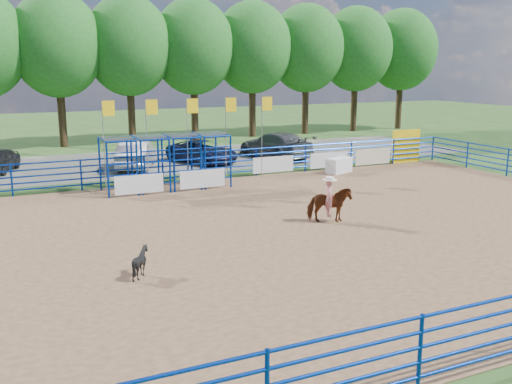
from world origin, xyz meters
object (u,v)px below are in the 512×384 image
at_px(car_c, 202,152).
at_px(car_d, 275,145).
at_px(calf, 140,262).
at_px(car_b, 136,154).
at_px(horse_and_rider, 329,200).
at_px(announcer_table, 339,165).

xyz_separation_m(car_c, car_d, (4.82, -0.22, 0.15)).
height_order(calf, car_c, car_c).
bearing_deg(car_c, car_d, -26.44).
relative_size(calf, car_b, 0.18).
height_order(horse_and_rider, car_d, horse_and_rider).
xyz_separation_m(car_b, car_c, (4.06, 0.22, -0.12)).
bearing_deg(announcer_table, horse_and_rider, -124.81).
height_order(announcer_table, calf, calf).
relative_size(horse_and_rider, calf, 2.88).
bearing_deg(car_d, horse_and_rider, 58.21).
distance_m(announcer_table, car_c, 8.52).
relative_size(announcer_table, car_c, 0.32).
relative_size(announcer_table, car_d, 0.27).
xyz_separation_m(announcer_table, car_d, (-0.82, 6.17, 0.40)).
relative_size(car_b, car_c, 1.00).
xyz_separation_m(announcer_table, horse_and_rider, (-5.88, -8.46, 0.42)).
distance_m(car_b, car_c, 4.07).
distance_m(calf, car_b, 17.73).
bearing_deg(horse_and_rider, car_b, 104.63).
bearing_deg(car_b, horse_and_rider, 126.04).
distance_m(car_c, car_d, 4.83).
xyz_separation_m(calf, car_b, (3.90, 17.29, 0.36)).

